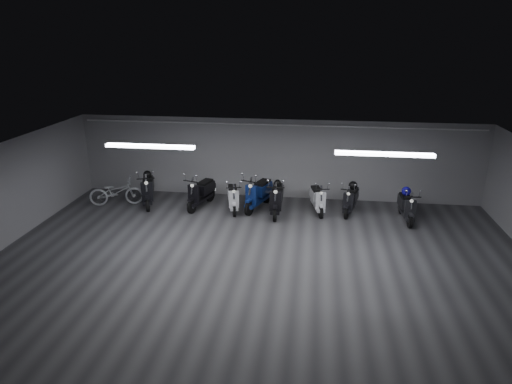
# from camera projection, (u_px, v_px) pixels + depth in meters

# --- Properties ---
(floor) EXTENTS (14.00, 10.00, 0.01)m
(floor) POSITION_uv_depth(u_px,v_px,m) (258.00, 265.00, 11.21)
(floor) COLOR #39393B
(floor) RESTS_ON ground
(ceiling) EXTENTS (14.00, 10.00, 0.01)m
(ceiling) POSITION_uv_depth(u_px,v_px,m) (258.00, 158.00, 10.26)
(ceiling) COLOR gray
(ceiling) RESTS_ON ground
(back_wall) EXTENTS (14.00, 0.01, 2.80)m
(back_wall) POSITION_uv_depth(u_px,v_px,m) (276.00, 159.00, 15.40)
(back_wall) COLOR gray
(back_wall) RESTS_ON ground
(front_wall) EXTENTS (14.00, 0.01, 2.80)m
(front_wall) POSITION_uv_depth(u_px,v_px,m) (212.00, 352.00, 6.07)
(front_wall) COLOR gray
(front_wall) RESTS_ON ground
(fluor_strip_left) EXTENTS (2.40, 0.18, 0.08)m
(fluor_strip_left) POSITION_uv_depth(u_px,v_px,m) (150.00, 146.00, 11.59)
(fluor_strip_left) COLOR white
(fluor_strip_left) RESTS_ON ceiling
(fluor_strip_right) EXTENTS (2.40, 0.18, 0.08)m
(fluor_strip_right) POSITION_uv_depth(u_px,v_px,m) (384.00, 154.00, 10.84)
(fluor_strip_right) COLOR white
(fluor_strip_right) RESTS_ON ceiling
(conduit) EXTENTS (13.60, 0.05, 0.05)m
(conduit) POSITION_uv_depth(u_px,v_px,m) (277.00, 125.00, 14.91)
(conduit) COLOR white
(conduit) RESTS_ON back_wall
(scooter_0) EXTENTS (1.17, 1.99, 1.40)m
(scooter_0) POSITION_uv_depth(u_px,v_px,m) (148.00, 185.00, 14.90)
(scooter_0) COLOR black
(scooter_0) RESTS_ON floor
(scooter_1) EXTENTS (1.09, 1.91, 1.35)m
(scooter_1) POSITION_uv_depth(u_px,v_px,m) (201.00, 188.00, 14.71)
(scooter_1) COLOR black
(scooter_1) RESTS_ON floor
(scooter_2) EXTENTS (0.92, 1.70, 1.20)m
(scooter_2) POSITION_uv_depth(u_px,v_px,m) (233.00, 193.00, 14.46)
(scooter_2) COLOR white
(scooter_2) RESTS_ON floor
(scooter_4) EXTENTS (1.25, 2.00, 1.42)m
(scooter_4) POSITION_uv_depth(u_px,v_px,m) (258.00, 189.00, 14.54)
(scooter_4) COLOR navy
(scooter_4) RESTS_ON floor
(scooter_5) EXTENTS (0.63, 1.86, 1.38)m
(scooter_5) POSITION_uv_depth(u_px,v_px,m) (277.00, 194.00, 14.14)
(scooter_5) COLOR black
(scooter_5) RESTS_ON floor
(scooter_6) EXTENTS (0.87, 1.68, 1.20)m
(scooter_6) POSITION_uv_depth(u_px,v_px,m) (318.00, 195.00, 14.32)
(scooter_6) COLOR white
(scooter_6) RESTS_ON floor
(scooter_8) EXTENTS (0.94, 1.69, 1.20)m
(scooter_8) POSITION_uv_depth(u_px,v_px,m) (351.00, 196.00, 14.23)
(scooter_8) COLOR black
(scooter_8) RESTS_ON floor
(scooter_9) EXTENTS (0.63, 1.66, 1.22)m
(scooter_9) POSITION_uv_depth(u_px,v_px,m) (407.00, 202.00, 13.65)
(scooter_9) COLOR black
(scooter_9) RESTS_ON floor
(bicycle) EXTENTS (1.86, 1.08, 1.14)m
(bicycle) POSITION_uv_depth(u_px,v_px,m) (116.00, 189.00, 14.94)
(bicycle) COLOR silver
(bicycle) RESTS_ON floor
(helmet_0) EXTENTS (0.29, 0.29, 0.29)m
(helmet_0) POSITION_uv_depth(u_px,v_px,m) (406.00, 191.00, 13.76)
(helmet_0) COLOR #150D95
(helmet_0) RESTS_ON scooter_9
(helmet_1) EXTENTS (0.28, 0.28, 0.28)m
(helmet_1) POSITION_uv_depth(u_px,v_px,m) (353.00, 185.00, 14.32)
(helmet_1) COLOR black
(helmet_1) RESTS_ON scooter_8
(helmet_2) EXTENTS (0.23, 0.23, 0.23)m
(helmet_2) POSITION_uv_depth(u_px,v_px,m) (278.00, 183.00, 14.28)
(helmet_2) COLOR black
(helmet_2) RESTS_ON scooter_5
(helmet_3) EXTENTS (0.27, 0.27, 0.27)m
(helmet_3) POSITION_uv_depth(u_px,v_px,m) (147.00, 174.00, 15.04)
(helmet_3) COLOR black
(helmet_3) RESTS_ON scooter_0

